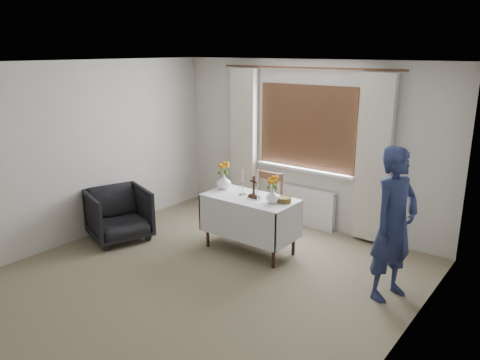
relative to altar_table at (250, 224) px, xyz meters
The scene contains 12 objects.
ground 1.21m from the altar_table, 87.13° to the right, with size 5.00×5.00×0.00m, color #807459.
altar_table is the anchor object (origin of this frame).
wooden_chair 0.46m from the altar_table, 102.10° to the left, with size 0.44×0.44×0.96m, color #4E311A, non-canonical shape.
armchair 1.90m from the altar_table, 155.16° to the right, with size 0.79×0.82×0.74m, color black.
person 1.98m from the altar_table, ahead, with size 0.62×0.40×1.68m, color navy.
radiator 1.28m from the altar_table, 87.43° to the left, with size 1.10×0.10×0.60m, color silver.
wooden_cross 0.53m from the altar_table, 14.05° to the left, with size 0.14×0.10×0.29m, color black, non-canonical shape.
candlestick_left 0.57m from the altar_table, behind, with size 0.10×0.10×0.35m, color silver, non-canonical shape.
candlestick_right 0.59m from the altar_table, ahead, with size 0.11×0.11×0.40m, color silver, non-canonical shape.
flower_vase_left 0.71m from the altar_table, behind, with size 0.20×0.20×0.20m, color white.
flower_vase_right 0.60m from the altar_table, ahead, with size 0.17×0.17×0.18m, color white.
wicker_basket 0.64m from the altar_table, 10.53° to the left, with size 0.18×0.18×0.07m, color brown.
Camera 1 is at (3.38, -3.59, 2.65)m, focal length 35.00 mm.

